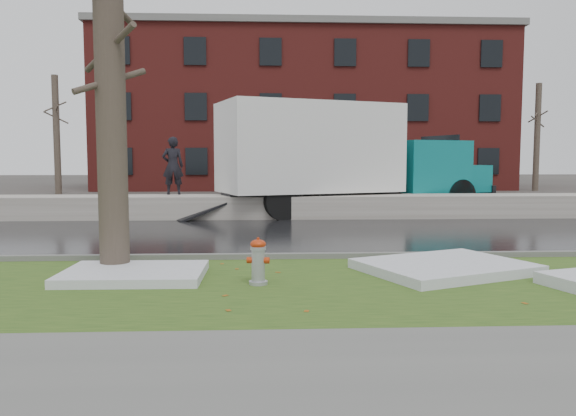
{
  "coord_description": "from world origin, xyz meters",
  "views": [
    {
      "loc": [
        -0.76,
        -9.58,
        1.94
      ],
      "look_at": [
        -0.25,
        1.11,
        1.0
      ],
      "focal_mm": 35.0,
      "sensor_mm": 36.0,
      "label": 1
    }
  ],
  "objects_px": {
    "box_truck": "(341,157)",
    "worker": "(173,166)",
    "fire_hydrant": "(258,259)",
    "tree": "(110,85)"
  },
  "relations": [
    {
      "from": "box_truck",
      "to": "worker",
      "type": "bearing_deg",
      "value": 167.19
    },
    {
      "from": "box_truck",
      "to": "fire_hydrant",
      "type": "bearing_deg",
      "value": -123.49
    },
    {
      "from": "tree",
      "to": "worker",
      "type": "height_order",
      "value": "tree"
    },
    {
      "from": "worker",
      "to": "tree",
      "type": "bearing_deg",
      "value": 83.36
    },
    {
      "from": "fire_hydrant",
      "to": "worker",
      "type": "bearing_deg",
      "value": 112.86
    },
    {
      "from": "box_truck",
      "to": "tree",
      "type": "bearing_deg",
      "value": -137.13
    },
    {
      "from": "fire_hydrant",
      "to": "worker",
      "type": "relative_size",
      "value": 0.37
    },
    {
      "from": "box_truck",
      "to": "worker",
      "type": "xyz_separation_m",
      "value": [
        -5.73,
        -0.64,
        -0.3
      ]
    },
    {
      "from": "tree",
      "to": "box_truck",
      "type": "xyz_separation_m",
      "value": [
        5.28,
        9.96,
        -1.14
      ]
    },
    {
      "from": "fire_hydrant",
      "to": "worker",
      "type": "xyz_separation_m",
      "value": [
        -2.9,
        10.49,
        1.29
      ]
    }
  ]
}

